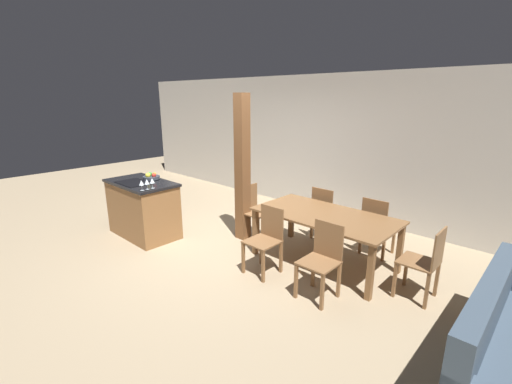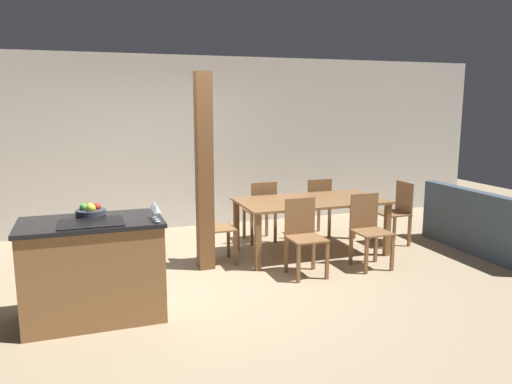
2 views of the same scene
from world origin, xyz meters
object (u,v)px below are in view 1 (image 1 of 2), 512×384
object	(u,v)px
wine_glass_middle	(147,182)
dining_chair_far_left	(325,212)
kitchen_island	(143,208)
fruit_bowl	(151,177)
dining_chair_near_right	(322,259)
dining_chair_head_end	(254,210)
wine_glass_far	(152,181)
dining_chair_far_right	(377,225)
dining_chair_near_left	(266,238)
dining_table	(325,220)
timber_post	(242,169)
wine_glass_near	(141,183)
dining_chair_foot_end	(425,262)

from	to	relation	value
wine_glass_middle	dining_chair_far_left	size ratio (longest dim) A/B	0.18
kitchen_island	fruit_bowl	bearing A→B (deg)	87.98
fruit_bowl	dining_chair_near_right	size ratio (longest dim) A/B	0.31
fruit_bowl	dining_chair_far_left	size ratio (longest dim) A/B	0.31
dining_chair_head_end	wine_glass_far	bearing A→B (deg)	145.87
fruit_bowl	dining_chair_far_left	xyz separation A→B (m)	(2.33, 1.73, -0.51)
dining_chair_far_right	dining_chair_near_right	bearing A→B (deg)	90.00
dining_chair_far_left	dining_chair_near_left	bearing A→B (deg)	90.00
fruit_bowl	wine_glass_far	bearing A→B (deg)	-28.71
dining_table	timber_post	bearing A→B (deg)	-174.67
kitchen_island	wine_glass_far	size ratio (longest dim) A/B	8.14
dining_chair_far_left	wine_glass_middle	bearing A→B (deg)	49.95
dining_chair_near_left	fruit_bowl	bearing A→B (deg)	-173.42
wine_glass_near	dining_chair_foot_end	size ratio (longest dim) A/B	0.18
dining_table	dining_chair_foot_end	distance (m)	1.34
wine_glass_near	dining_chair_far_left	bearing A→B (deg)	51.09
kitchen_island	fruit_bowl	world-z (taller)	fruit_bowl
dining_chair_near_left	dining_chair_far_left	distance (m)	1.46
wine_glass_middle	dining_chair_far_right	xyz separation A→B (m)	(2.64, 2.12, -0.59)
dining_chair_far_left	dining_chair_foot_end	size ratio (longest dim) A/B	1.00
dining_chair_near_left	dining_chair_far_right	xyz separation A→B (m)	(0.86, 1.46, 0.00)
fruit_bowl	dining_chair_far_right	distance (m)	3.67
dining_chair_far_right	dining_chair_foot_end	xyz separation A→B (m)	(0.90, -0.73, 0.00)
dining_chair_near_right	dining_chair_far_right	world-z (taller)	same
dining_table	dining_chair_near_right	bearing A→B (deg)	-59.37
dining_chair_far_right	dining_chair_head_end	bearing A→B (deg)	22.48
dining_chair_far_left	dining_chair_far_right	size ratio (longest dim) A/B	1.00
dining_chair_far_right	dining_chair_near_left	bearing A→B (deg)	59.37
kitchen_island	wine_glass_middle	distance (m)	0.83
kitchen_island	dining_chair_near_right	xyz separation A→B (m)	(3.20, 0.46, 0.00)
dining_chair_near_right	timber_post	size ratio (longest dim) A/B	0.38
wine_glass_far	dining_chair_near_right	bearing A→B (deg)	12.14
dining_table	wine_glass_near	bearing A→B (deg)	-146.30
dining_table	dining_chair_far_left	bearing A→B (deg)	120.63
dining_table	dining_chair_near_left	distance (m)	0.87
fruit_bowl	dining_chair_near_right	bearing A→B (deg)	4.81
dining_chair_head_end	wine_glass_middle	bearing A→B (deg)	147.59
dining_chair_foot_end	dining_chair_far_left	bearing A→B (deg)	-112.48
wine_glass_near	wine_glass_middle	xyz separation A→B (m)	(0.00, 0.09, 0.00)
kitchen_island	dining_chair_far_left	distance (m)	3.02
wine_glass_near	dining_chair_near_right	xyz separation A→B (m)	(2.64, 0.75, -0.59)
wine_glass_near	dining_chair_foot_end	xyz separation A→B (m)	(3.54, 1.48, -0.59)
wine_glass_middle	dining_chair_head_end	world-z (taller)	wine_glass_middle
wine_glass_near	dining_chair_head_end	distance (m)	1.82
dining_table	dining_chair_head_end	size ratio (longest dim) A/B	2.17
wine_glass_near	dining_chair_far_left	size ratio (longest dim) A/B	0.18
dining_chair_far_left	dining_table	bearing A→B (deg)	120.63
dining_chair_head_end	timber_post	size ratio (longest dim) A/B	0.38
dining_chair_head_end	dining_chair_foot_end	distance (m)	2.66
wine_glass_middle	dining_chair_head_end	bearing A→B (deg)	57.59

